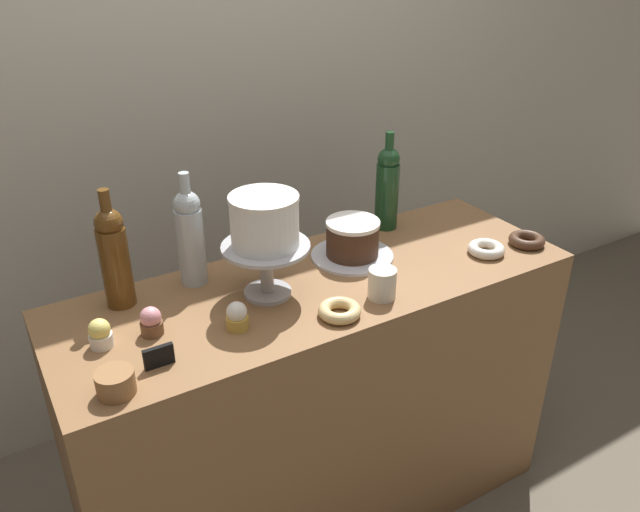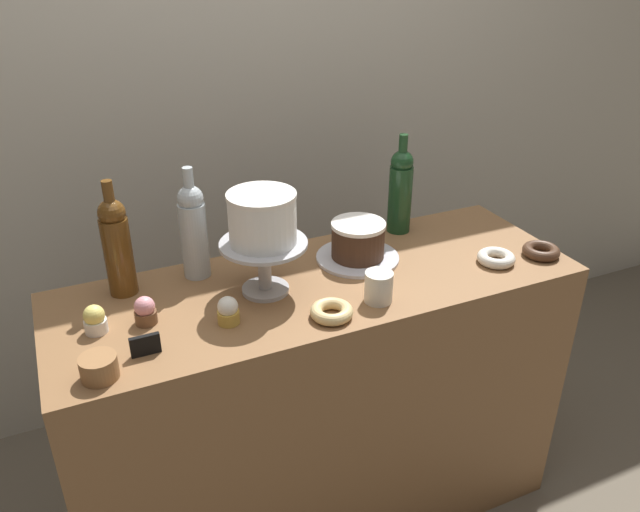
% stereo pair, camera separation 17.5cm
% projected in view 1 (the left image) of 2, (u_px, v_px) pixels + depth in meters
% --- Properties ---
extents(ground_plane, '(12.00, 12.00, 0.00)m').
position_uv_depth(ground_plane, '(320.00, 505.00, 2.21)').
color(ground_plane, '#665B4C').
extents(back_wall, '(6.00, 0.05, 2.60)m').
position_uv_depth(back_wall, '(199.00, 83.00, 2.24)').
color(back_wall, '#BCB7A8').
rests_on(back_wall, ground_plane).
extents(display_counter, '(1.50, 0.53, 0.90)m').
position_uv_depth(display_counter, '(320.00, 405.00, 2.00)').
color(display_counter, brown).
rests_on(display_counter, ground_plane).
extents(cake_stand_pedestal, '(0.24, 0.24, 0.15)m').
position_uv_depth(cake_stand_pedestal, '(266.00, 261.00, 1.68)').
color(cake_stand_pedestal, '#B2B2B7').
rests_on(cake_stand_pedestal, display_counter).
extents(white_layer_cake, '(0.18, 0.18, 0.14)m').
position_uv_depth(white_layer_cake, '(265.00, 221.00, 1.62)').
color(white_layer_cake, white).
rests_on(white_layer_cake, cake_stand_pedestal).
extents(silver_serving_platter, '(0.25, 0.25, 0.01)m').
position_uv_depth(silver_serving_platter, '(352.00, 256.00, 1.91)').
color(silver_serving_platter, silver).
rests_on(silver_serving_platter, display_counter).
extents(chocolate_round_cake, '(0.16, 0.16, 0.11)m').
position_uv_depth(chocolate_round_cake, '(353.00, 238.00, 1.89)').
color(chocolate_round_cake, '#3D2619').
rests_on(chocolate_round_cake, silver_serving_platter).
extents(wine_bottle_green, '(0.08, 0.08, 0.33)m').
position_uv_depth(wine_bottle_green, '(387.00, 186.00, 2.04)').
color(wine_bottle_green, '#193D1E').
rests_on(wine_bottle_green, display_counter).
extents(wine_bottle_amber, '(0.08, 0.08, 0.33)m').
position_uv_depth(wine_bottle_amber, '(114.00, 256.00, 1.61)').
color(wine_bottle_amber, '#5B3814').
rests_on(wine_bottle_amber, display_counter).
extents(wine_bottle_clear, '(0.08, 0.08, 0.33)m').
position_uv_depth(wine_bottle_clear, '(190.00, 236.00, 1.72)').
color(wine_bottle_clear, '#B2BCC1').
rests_on(wine_bottle_clear, display_counter).
extents(cupcake_lemon, '(0.06, 0.06, 0.07)m').
position_uv_depth(cupcake_lemon, '(100.00, 334.00, 1.49)').
color(cupcake_lemon, white).
rests_on(cupcake_lemon, display_counter).
extents(cupcake_strawberry, '(0.06, 0.06, 0.07)m').
position_uv_depth(cupcake_strawberry, '(151.00, 322.00, 1.54)').
color(cupcake_strawberry, brown).
rests_on(cupcake_strawberry, display_counter).
extents(cupcake_vanilla, '(0.06, 0.06, 0.07)m').
position_uv_depth(cupcake_vanilla, '(237.00, 316.00, 1.56)').
color(cupcake_vanilla, gold).
rests_on(cupcake_vanilla, display_counter).
extents(donut_glazed, '(0.11, 0.11, 0.03)m').
position_uv_depth(donut_glazed, '(340.00, 311.00, 1.62)').
color(donut_glazed, '#E0C17F').
rests_on(donut_glazed, display_counter).
extents(donut_chocolate, '(0.11, 0.11, 0.03)m').
position_uv_depth(donut_chocolate, '(527.00, 240.00, 1.98)').
color(donut_chocolate, '#472D1E').
rests_on(donut_chocolate, display_counter).
extents(donut_sugar, '(0.11, 0.11, 0.03)m').
position_uv_depth(donut_sugar, '(486.00, 249.00, 1.93)').
color(donut_sugar, silver).
rests_on(donut_sugar, display_counter).
extents(cookie_stack, '(0.08, 0.08, 0.05)m').
position_uv_depth(cookie_stack, '(115.00, 383.00, 1.35)').
color(cookie_stack, olive).
rests_on(cookie_stack, display_counter).
extents(price_sign_chalkboard, '(0.07, 0.01, 0.05)m').
position_uv_depth(price_sign_chalkboard, '(159.00, 356.00, 1.43)').
color(price_sign_chalkboard, black).
rests_on(price_sign_chalkboard, display_counter).
extents(coffee_cup_ceramic, '(0.08, 0.08, 0.08)m').
position_uv_depth(coffee_cup_ceramic, '(382.00, 283.00, 1.69)').
color(coffee_cup_ceramic, silver).
rests_on(coffee_cup_ceramic, display_counter).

